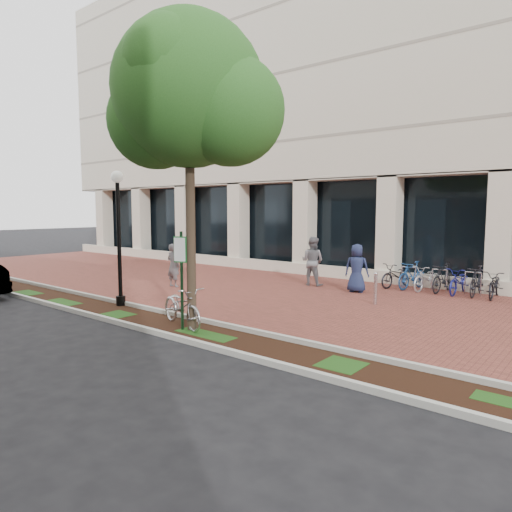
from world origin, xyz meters
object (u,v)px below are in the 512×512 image
Objects in this scene: parking_sign at (181,268)px; pedestrian_right at (357,268)px; locked_bicycle at (182,306)px; pedestrian_left at (173,265)px; lamppost at (119,230)px; pedestrian_mid at (312,261)px; bollard at (375,288)px; bike_rack_cluster at (443,279)px; street_tree at (191,101)px.

pedestrian_right is at bearing 65.44° from parking_sign.
pedestrian_left reaches higher than locked_bicycle.
lamppost is at bearing 151.06° from parking_sign.
lamppost is 8.08m from pedestrian_right.
parking_sign is at bearing -116.56° from locked_bicycle.
pedestrian_left is 5.28m from pedestrian_mid.
pedestrian_left is at bearing 12.28° from pedestrian_right.
bollard is 0.24× the size of bike_rack_cluster.
bike_rack_cluster is (0.97, 3.42, -0.03)m from bollard.
locked_bicycle is 9.62m from bike_rack_cluster.
locked_bicycle is 6.02m from pedestrian_left.
bike_rack_cluster is (3.31, 9.16, -1.04)m from parking_sign.
bike_rack_cluster is (2.38, 1.87, -0.38)m from pedestrian_right.
bike_rack_cluster is at bearing 50.69° from lamppost.
pedestrian_mid reaches higher than bollard.
street_tree reaches higher than parking_sign.
street_tree is 1.77× the size of bike_rack_cluster.
pedestrian_left is 0.87× the size of pedestrian_mid.
lamppost reaches higher than bike_rack_cluster.
lamppost is at bearing 63.66° from pedestrian_mid.
street_tree is at bearing -110.83° from bollard.
lamppost is 2.16× the size of pedestrian_mid.
locked_bicycle reaches higher than bike_rack_cluster.
street_tree is 3.94× the size of pedestrian_mid.
pedestrian_right is at bearing 132.31° from bollard.
parking_sign is 9.80m from bike_rack_cluster.
pedestrian_right is (0.93, 7.29, -0.67)m from parking_sign.
pedestrian_right reaches higher than bike_rack_cluster.
lamppost is at bearing 97.72° from locked_bicycle.
pedestrian_right is (1.18, 7.06, 0.34)m from locked_bicycle.
bollard is (5.92, 5.00, -1.78)m from lamppost.
pedestrian_mid is at bearing 151.77° from bollard.
parking_sign is 7.38m from pedestrian_right.
pedestrian_mid is at bearing -25.06° from pedestrian_right.
lamppost is 3.81m from locked_bicycle.
pedestrian_right is (5.87, 3.30, 0.04)m from pedestrian_left.
locked_bicycle is at bearing -115.19° from bollard.
street_tree is at bearing -78.26° from locked_bicycle.
locked_bicycle is (3.33, -0.51, -1.78)m from lamppost.
parking_sign reaches higher than locked_bicycle.
bollard is at bearing 115.28° from pedestrian_right.
street_tree reaches higher than pedestrian_right.
pedestrian_mid is 2.02m from pedestrian_right.
pedestrian_mid is 0.45× the size of bike_rack_cluster.
street_tree is 7.88m from pedestrian_left.
street_tree is 4.30× the size of pedestrian_right.
lamppost is 0.97× the size of bike_rack_cluster.
pedestrian_left is (-4.69, 3.76, 0.30)m from locked_bicycle.
lamppost is 0.55× the size of street_tree.
street_tree is (0.23, 0.19, 3.87)m from parking_sign.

